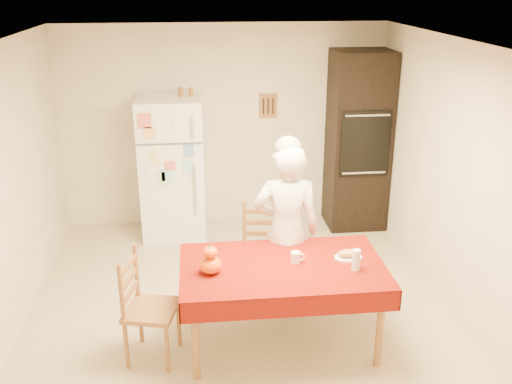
{
  "coord_description": "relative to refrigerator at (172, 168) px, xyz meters",
  "views": [
    {
      "loc": [
        -0.35,
        -4.68,
        3.01
      ],
      "look_at": [
        0.18,
        0.2,
        1.14
      ],
      "focal_mm": 40.0,
      "sensor_mm": 36.0,
      "label": 1
    }
  ],
  "objects": [
    {
      "name": "bread_loaf",
      "position": [
        1.55,
        -2.35,
        -0.04
      ],
      "size": [
        0.18,
        0.1,
        0.06
      ],
      "primitive_type": "ellipsoid",
      "color": "tan",
      "rests_on": "bread_plate"
    },
    {
      "name": "coffee_mug",
      "position": [
        1.09,
        -2.38,
        -0.04
      ],
      "size": [
        0.08,
        0.08,
        0.1
      ],
      "primitive_type": "cylinder",
      "color": "white",
      "rests_on": "dining_table"
    },
    {
      "name": "floor",
      "position": [
        0.65,
        -1.88,
        -0.85
      ],
      "size": [
        4.5,
        4.5,
        0.0
      ],
      "primitive_type": "plane",
      "color": "tan",
      "rests_on": "ground"
    },
    {
      "name": "bread_plate",
      "position": [
        1.55,
        -2.35,
        -0.08
      ],
      "size": [
        0.24,
        0.24,
        0.02
      ],
      "primitive_type": "cylinder",
      "color": "silver",
      "rests_on": "dining_table"
    },
    {
      "name": "spice_jar_right",
      "position": [
        0.26,
        0.05,
        0.9
      ],
      "size": [
        0.05,
        0.05,
        0.1
      ],
      "primitive_type": "cylinder",
      "color": "#925C1A",
      "rests_on": "refrigerator"
    },
    {
      "name": "seated_woman",
      "position": [
        1.08,
        -1.91,
        -0.02
      ],
      "size": [
        0.65,
        0.46,
        1.67
      ],
      "primitive_type": "imported",
      "rotation": [
        0.0,
        0.0,
        3.04
      ],
      "color": "silver",
      "rests_on": "floor"
    },
    {
      "name": "refrigerator",
      "position": [
        0.0,
        0.0,
        0.0
      ],
      "size": [
        0.75,
        0.74,
        1.7
      ],
      "color": "white",
      "rests_on": "floor"
    },
    {
      "name": "spice_jar_left",
      "position": [
        0.14,
        0.05,
        0.9
      ],
      "size": [
        0.05,
        0.05,
        0.1
      ],
      "primitive_type": "cylinder",
      "color": "brown",
      "rests_on": "refrigerator"
    },
    {
      "name": "pumpkin_upper",
      "position": [
        0.38,
        -2.47,
        0.1
      ],
      "size": [
        0.12,
        0.12,
        0.09
      ],
      "primitive_type": "ellipsoid",
      "color": "#EA5405",
      "rests_on": "pumpkin_lower"
    },
    {
      "name": "dining_table",
      "position": [
        0.97,
        -2.41,
        -0.16
      ],
      "size": [
        1.7,
        1.0,
        0.76
      ],
      "color": "brown",
      "rests_on": "floor"
    },
    {
      "name": "chair_far",
      "position": [
        0.91,
        -1.53,
        -0.34
      ],
      "size": [
        0.47,
        0.46,
        0.95
      ],
      "rotation": [
        0.0,
        0.0,
        -0.14
      ],
      "color": "brown",
      "rests_on": "floor"
    },
    {
      "name": "pumpkin_lower",
      "position": [
        0.38,
        -2.47,
        -0.02
      ],
      "size": [
        0.19,
        0.19,
        0.14
      ],
      "primitive_type": "ellipsoid",
      "color": "#E66005",
      "rests_on": "dining_table"
    },
    {
      "name": "chair_left",
      "position": [
        -0.18,
        -2.46,
        -0.34
      ],
      "size": [
        0.49,
        0.5,
        0.95
      ],
      "rotation": [
        0.0,
        0.0,
        1.33
      ],
      "color": "brown",
      "rests_on": "floor"
    },
    {
      "name": "wine_glass",
      "position": [
        1.56,
        -2.54,
        -0.0
      ],
      "size": [
        0.07,
        0.07,
        0.18
      ],
      "primitive_type": "cylinder",
      "color": "silver",
      "rests_on": "dining_table"
    },
    {
      "name": "oven_cabinet",
      "position": [
        2.28,
        0.05,
        0.25
      ],
      "size": [
        0.7,
        0.62,
        2.2
      ],
      "color": "black",
      "rests_on": "floor"
    },
    {
      "name": "spice_jar_mid",
      "position": [
        0.15,
        0.05,
        0.9
      ],
      "size": [
        0.05,
        0.05,
        0.1
      ],
      "primitive_type": "cylinder",
      "color": "#91541A",
      "rests_on": "refrigerator"
    },
    {
      "name": "room_shell",
      "position": [
        0.65,
        -1.88,
        0.77
      ],
      "size": [
        4.02,
        4.52,
        2.51
      ],
      "color": "beige",
      "rests_on": "ground"
    }
  ]
}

